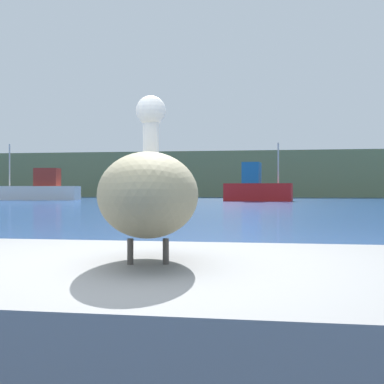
% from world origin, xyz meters
% --- Properties ---
extents(hillside_backdrop, '(140.00, 15.86, 5.30)m').
position_xyz_m(hillside_backdrop, '(0.00, 66.57, 2.65)').
color(hillside_backdrop, '#6B7A51').
rests_on(hillside_backdrop, ground).
extents(pier_dock, '(3.80, 2.12, 0.64)m').
position_xyz_m(pier_dock, '(0.35, 0.30, 0.32)').
color(pier_dock, gray).
rests_on(pier_dock, ground).
extents(pelican, '(0.69, 1.35, 0.88)m').
position_xyz_m(pelican, '(0.35, 0.32, 0.99)').
color(pelican, gray).
rests_on(pelican, pier_dock).
extents(fishing_boat_white, '(7.73, 3.07, 4.88)m').
position_xyz_m(fishing_boat_white, '(-20.07, 41.74, 0.89)').
color(fishing_boat_white, white).
rests_on(fishing_boat_white, ground).
extents(fishing_boat_red, '(5.44, 2.31, 4.60)m').
position_xyz_m(fishing_boat_red, '(-1.03, 40.73, 1.04)').
color(fishing_boat_red, red).
rests_on(fishing_boat_red, ground).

